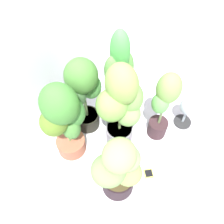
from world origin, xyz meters
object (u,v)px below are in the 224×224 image
potted_plant_back_left (64,118)px  floor_fan (188,109)px  hygrometer_box (149,174)px  potted_plant_back_center (83,91)px  potted_plant_back_right (120,74)px  potted_plant_front_right (163,104)px  potted_plant_front_left (119,170)px  potted_plant_center (121,105)px

potted_plant_back_left → floor_fan: size_ratio=2.37×
potted_plant_back_left → hygrometer_box: size_ratio=7.59×
potted_plant_back_center → hygrometer_box: 0.94m
potted_plant_back_right → potted_plant_back_left: bearing=171.8°
potted_plant_back_right → potted_plant_back_center: bearing=155.9°
potted_plant_front_right → potted_plant_back_left: potted_plant_back_left is taller
potted_plant_front_left → floor_fan: (0.95, -0.16, -0.13)m
potted_plant_front_right → potted_plant_back_center: size_ratio=0.94×
potted_plant_back_center → potted_plant_back_left: (-0.30, -0.06, -0.02)m
potted_plant_back_right → potted_plant_front_left: size_ratio=1.43×
potted_plant_front_left → potted_plant_back_right: bearing=34.3°
potted_plant_front_right → potted_plant_front_left: 0.68m
potted_plant_front_right → floor_fan: (0.28, -0.17, -0.23)m
potted_plant_back_left → floor_fan: 1.19m
potted_plant_front_right → potted_plant_back_center: (-0.31, 0.62, 0.05)m
potted_plant_front_left → potted_plant_center: bearing=32.8°
potted_plant_back_right → floor_fan: size_ratio=2.73×
potted_plant_back_left → potted_plant_front_right: bearing=-42.3°
potted_plant_back_right → potted_plant_center: size_ratio=1.03×
hygrometer_box → potted_plant_back_center: bearing=38.2°
potted_plant_back_left → potted_plant_front_left: bearing=-95.2°
potted_plant_back_left → potted_plant_back_center: bearing=10.9°
potted_plant_back_right → hygrometer_box: size_ratio=8.73×
potted_plant_back_right → potted_plant_center: 0.37m
floor_fan → potted_plant_center: bearing=121.4°
potted_plant_back_center → potted_plant_back_left: size_ratio=0.99×
potted_plant_back_right → potted_plant_front_right: 0.47m
potted_plant_front_left → potted_plant_front_right: bearing=0.4°
potted_plant_back_right → potted_plant_front_right: (-0.03, -0.47, -0.07)m
potted_plant_back_center → hygrometer_box: (-0.10, -0.79, -0.51)m
potted_plant_front_left → hygrometer_box: size_ratio=6.09×
potted_plant_back_right → potted_plant_back_center: potted_plant_back_right is taller
potted_plant_back_right → hygrometer_box: bearing=-124.9°
potted_plant_center → potted_plant_front_left: 0.51m
hygrometer_box → floor_fan: bearing=-44.4°
hygrometer_box → potted_plant_center: bearing=26.3°
potted_plant_center → floor_fan: size_ratio=2.64×
potted_plant_front_right → hygrometer_box: 0.64m
potted_plant_back_right → potted_plant_back_left: 0.65m
potted_plant_back_right → potted_plant_back_left: potted_plant_back_right is taller
potted_plant_back_right → potted_plant_back_center: (-0.34, 0.15, -0.02)m
potted_plant_front_right → potted_plant_back_left: size_ratio=0.93×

